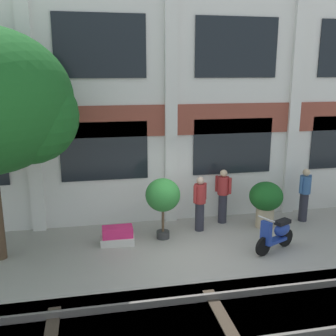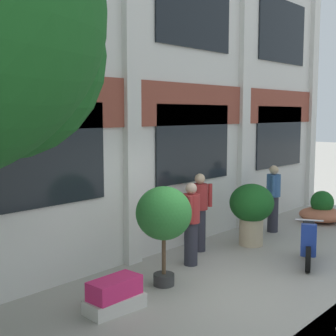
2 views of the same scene
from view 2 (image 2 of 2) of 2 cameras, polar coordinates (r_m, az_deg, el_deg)
ground_plane at (r=7.91m, az=8.31°, el=-14.96°), size 80.00×80.00×0.00m
apartment_facade at (r=9.13m, az=-5.77°, el=10.79°), size 15.91×0.64×7.14m
potted_plant_terracotta_small at (r=7.86m, az=-0.52°, el=-5.79°), size 0.94×0.94×1.70m
potted_plant_wide_bowl at (r=13.30m, az=18.24°, el=-4.99°), size 1.19×1.19×0.84m
potted_plant_fluted_column at (r=10.49m, az=10.15°, el=-4.80°), size 0.97×0.97×1.37m
potted_plant_square_trough at (r=7.19m, az=-6.51°, el=-15.19°), size 0.93×0.52×0.49m
scooter_second_parked at (r=9.57m, az=16.71°, el=-8.57°), size 1.28×0.76×0.98m
resident_by_doorway at (r=11.75m, az=12.72°, el=-3.40°), size 0.49×0.34×1.65m
resident_watching_tracks at (r=8.99m, az=2.82°, el=-6.50°), size 0.46×0.34×1.60m
resident_near_plants at (r=9.90m, az=3.88°, el=-5.09°), size 0.40×0.40×1.66m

